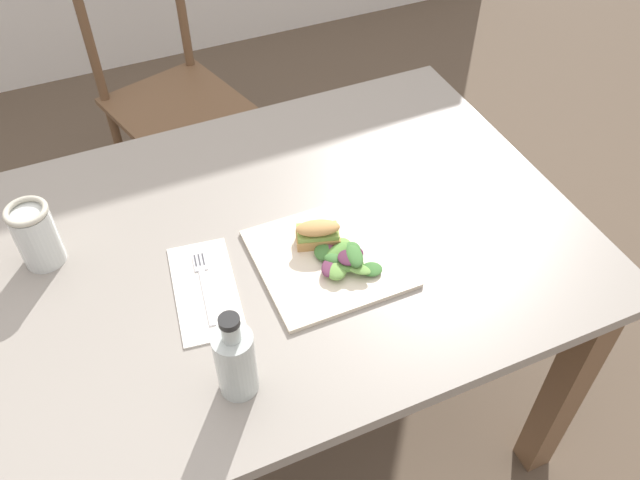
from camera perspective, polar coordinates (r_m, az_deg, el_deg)
ground_plane at (r=2.01m, az=-4.63°, el=-13.75°), size 8.36×8.36×0.00m
dining_table at (r=1.48m, az=-3.23°, el=-3.04°), size 1.26×0.92×0.74m
chair_wooden_far at (r=2.36m, az=-12.88°, el=11.85°), size 0.50×0.50×0.87m
plate_lunch at (r=1.34m, az=0.69°, el=-1.58°), size 0.28×0.28×0.01m
sandwich_half_front at (r=1.34m, az=-0.18°, el=0.60°), size 0.10×0.08×0.06m
salad_mixed_greens at (r=1.31m, az=1.99°, el=-1.53°), size 0.13×0.14×0.04m
napkin_folded at (r=1.31m, az=-9.87°, el=-4.25°), size 0.15×0.27×0.00m
fork_on_napkin at (r=1.32m, az=-10.01°, el=-3.58°), size 0.04×0.19×0.00m
bottle_cold_brew at (r=1.12m, az=-7.26°, el=-10.59°), size 0.07×0.07×0.19m
mason_jar_iced_tea at (r=1.41m, az=-23.25°, el=0.20°), size 0.08×0.08×0.14m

